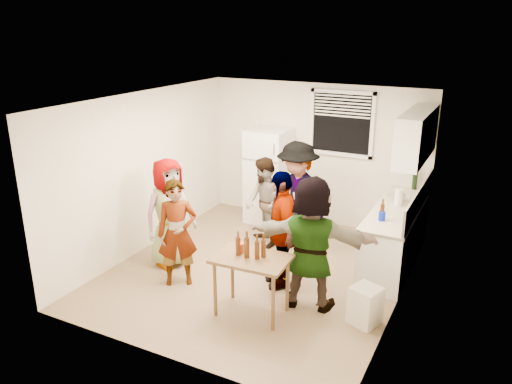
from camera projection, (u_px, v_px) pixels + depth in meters
The scene contains 23 objects.
room at pixel (259, 271), 7.34m from camera, with size 4.00×4.50×2.50m, color white, non-canonical shape.
window at pixel (341, 124), 8.42m from camera, with size 1.12×0.10×1.06m, color white, non-canonical shape.
refrigerator at pixel (269, 176), 8.98m from camera, with size 0.70×0.70×1.70m, color white.
counter_lower at pixel (395, 237), 7.45m from camera, with size 0.60×2.20×0.86m, color white.
countertop at pixel (398, 209), 7.30m from camera, with size 0.64×2.22×0.04m, color beige.
backsplash at pixel (419, 199), 7.11m from camera, with size 0.03×2.20×0.36m, color beige.
upper_cabinets at pixel (417, 135), 7.07m from camera, with size 0.34×1.60×0.70m, color white.
kettle at pixel (399, 201), 7.56m from camera, with size 0.24×0.20×0.20m, color silver, non-canonical shape.
paper_towel at pixel (398, 205), 7.38m from camera, with size 0.12×0.12×0.26m, color white.
wine_bottle at pixel (414, 189), 8.10m from camera, with size 0.08×0.08×0.32m, color black.
beer_bottle_counter at pixel (381, 220), 6.84m from camera, with size 0.06×0.06×0.22m, color #47230C.
blue_cup at pixel (382, 220), 6.82m from camera, with size 0.10×0.10×0.13m, color #071FC1.
picture_frame at pixel (419, 196), 7.54m from camera, with size 0.02×0.19×0.16m, color #E5C05F.
trash_bin at pixel (365, 305), 5.99m from camera, with size 0.32×0.32×0.48m, color silver.
serving_table at pixel (252, 313), 6.28m from camera, with size 0.91×0.61×0.77m, color brown, non-canonical shape.
beer_bottle_table at pixel (247, 257), 6.03m from camera, with size 0.07×0.07×0.25m, color #47230C.
red_cup at pixel (240, 252), 6.16m from camera, with size 0.09×0.09×0.12m, color #B13A15.
guest_grey at pixel (172, 263), 7.57m from camera, with size 0.80×1.64×0.52m, color #959595.
guest_stripe at pixel (180, 282), 7.02m from camera, with size 0.55×1.50×0.36m, color #141933.
guest_back_left at pixel (264, 245), 8.21m from camera, with size 0.71×1.47×0.55m, color brown.
guest_back_right at pixel (296, 248), 8.08m from camera, with size 1.14×1.76×0.65m, color #46464D.
guest_black at pixel (280, 283), 6.99m from camera, with size 0.96×1.65×0.40m, color black.
guest_orange at pixel (309, 305), 6.45m from camera, with size 1.61×1.74×0.51m, color #D7904E.
Camera 1 is at (2.94, -5.89, 3.46)m, focal length 35.00 mm.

